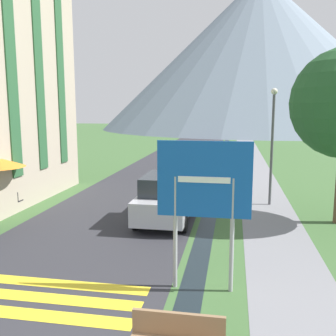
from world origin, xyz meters
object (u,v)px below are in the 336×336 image
(parked_car_near, at_px, (166,198))
(streetlamp, at_px, (272,137))
(person_seated_near, at_px, (5,199))
(parked_car_far, at_px, (192,164))
(cafe_chair_far_left, at_px, (15,200))
(road_sign, at_px, (204,192))

(parked_car_near, xyz_separation_m, streetlamp, (4.16, 3.27, 2.14))
(person_seated_near, distance_m, streetlamp, 11.56)
(parked_car_far, bearing_deg, person_seated_near, -125.63)
(cafe_chair_far_left, distance_m, person_seated_near, 0.60)
(cafe_chair_far_left, bearing_deg, parked_car_far, 70.89)
(road_sign, xyz_separation_m, person_seated_near, (-8.40, 4.91, -1.72))
(road_sign, relative_size, cafe_chair_far_left, 4.19)
(parked_car_far, xyz_separation_m, cafe_chair_far_left, (-6.48, -8.61, -0.40))
(parked_car_near, bearing_deg, road_sign, -70.64)
(parked_car_near, distance_m, person_seated_near, 6.57)
(parked_car_near, distance_m, streetlamp, 5.71)
(parked_car_far, height_order, streetlamp, streetlamp)
(road_sign, distance_m, streetlamp, 8.87)
(road_sign, relative_size, parked_car_far, 0.78)
(road_sign, xyz_separation_m, cafe_chair_far_left, (-8.30, 5.48, -1.87))
(streetlamp, bearing_deg, parked_car_far, 126.61)
(parked_car_far, xyz_separation_m, person_seated_near, (-6.58, -9.19, -0.24))
(person_seated_near, bearing_deg, parked_car_near, 3.16)
(parked_car_near, bearing_deg, parked_car_far, 89.78)
(parked_car_near, relative_size, cafe_chair_far_left, 4.82)
(parked_car_far, bearing_deg, streetlamp, -53.39)
(parked_car_far, xyz_separation_m, streetlamp, (4.13, -5.55, 2.14))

